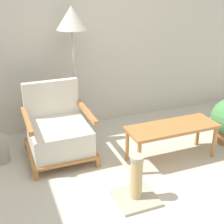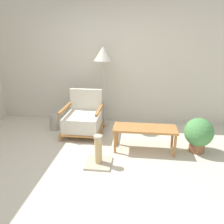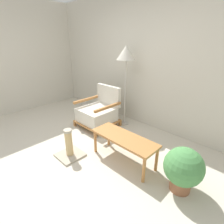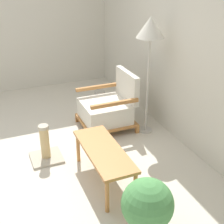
{
  "view_description": "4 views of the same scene",
  "coord_description": "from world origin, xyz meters",
  "px_view_note": "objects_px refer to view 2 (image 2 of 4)",
  "views": [
    {
      "loc": [
        -1.02,
        -2.0,
        1.97
      ],
      "look_at": [
        0.19,
        1.06,
        0.55
      ],
      "focal_mm": 50.0,
      "sensor_mm": 36.0,
      "label": 1
    },
    {
      "loc": [
        0.65,
        -2.68,
        1.88
      ],
      "look_at": [
        0.19,
        1.06,
        0.55
      ],
      "focal_mm": 35.0,
      "sensor_mm": 36.0,
      "label": 2
    },
    {
      "loc": [
        2.25,
        -1.03,
        1.77
      ],
      "look_at": [
        0.19,
        1.06,
        0.55
      ],
      "focal_mm": 28.0,
      "sensor_mm": 36.0,
      "label": 3
    },
    {
      "loc": [
        3.53,
        -0.34,
        2.3
      ],
      "look_at": [
        0.19,
        1.06,
        0.55
      ],
      "focal_mm": 50.0,
      "sensor_mm": 36.0,
      "label": 4
    }
  ],
  "objects_px": {
    "coffee_table": "(145,130)",
    "scratching_post": "(98,155)",
    "vase": "(54,122)",
    "floor_lamp": "(103,57)",
    "potted_plant": "(199,133)",
    "armchair": "(83,119)"
  },
  "relations": [
    {
      "from": "coffee_table",
      "to": "scratching_post",
      "type": "xyz_separation_m",
      "value": [
        -0.7,
        -0.53,
        -0.22
      ]
    },
    {
      "from": "coffee_table",
      "to": "vase",
      "type": "bearing_deg",
      "value": 160.7
    },
    {
      "from": "floor_lamp",
      "to": "coffee_table",
      "type": "distance_m",
      "value": 1.72
    },
    {
      "from": "coffee_table",
      "to": "scratching_post",
      "type": "bearing_deg",
      "value": -143.0
    },
    {
      "from": "floor_lamp",
      "to": "scratching_post",
      "type": "relative_size",
      "value": 3.47
    },
    {
      "from": "coffee_table",
      "to": "floor_lamp",
      "type": "bearing_deg",
      "value": 130.44
    },
    {
      "from": "coffee_table",
      "to": "potted_plant",
      "type": "distance_m",
      "value": 0.9
    },
    {
      "from": "armchair",
      "to": "scratching_post",
      "type": "height_order",
      "value": "armchair"
    },
    {
      "from": "floor_lamp",
      "to": "scratching_post",
      "type": "height_order",
      "value": "floor_lamp"
    },
    {
      "from": "coffee_table",
      "to": "vase",
      "type": "height_order",
      "value": "coffee_table"
    },
    {
      "from": "floor_lamp",
      "to": "potted_plant",
      "type": "bearing_deg",
      "value": -28.1
    },
    {
      "from": "vase",
      "to": "potted_plant",
      "type": "height_order",
      "value": "potted_plant"
    },
    {
      "from": "floor_lamp",
      "to": "potted_plant",
      "type": "xyz_separation_m",
      "value": [
        1.75,
        -0.93,
        -1.14
      ]
    },
    {
      "from": "vase",
      "to": "scratching_post",
      "type": "distance_m",
      "value": 1.65
    },
    {
      "from": "armchair",
      "to": "vase",
      "type": "bearing_deg",
      "value": 170.24
    },
    {
      "from": "floor_lamp",
      "to": "coffee_table",
      "type": "height_order",
      "value": "floor_lamp"
    },
    {
      "from": "floor_lamp",
      "to": "vase",
      "type": "xyz_separation_m",
      "value": [
        -1.0,
        -0.35,
        -1.31
      ]
    },
    {
      "from": "floor_lamp",
      "to": "potted_plant",
      "type": "height_order",
      "value": "floor_lamp"
    },
    {
      "from": "floor_lamp",
      "to": "coffee_table",
      "type": "xyz_separation_m",
      "value": [
        0.85,
        -1.0,
        -1.1
      ]
    },
    {
      "from": "vase",
      "to": "potted_plant",
      "type": "bearing_deg",
      "value": -11.93
    },
    {
      "from": "coffee_table",
      "to": "armchair",
      "type": "bearing_deg",
      "value": 155.88
    },
    {
      "from": "coffee_table",
      "to": "scratching_post",
      "type": "distance_m",
      "value": 0.9
    }
  ]
}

